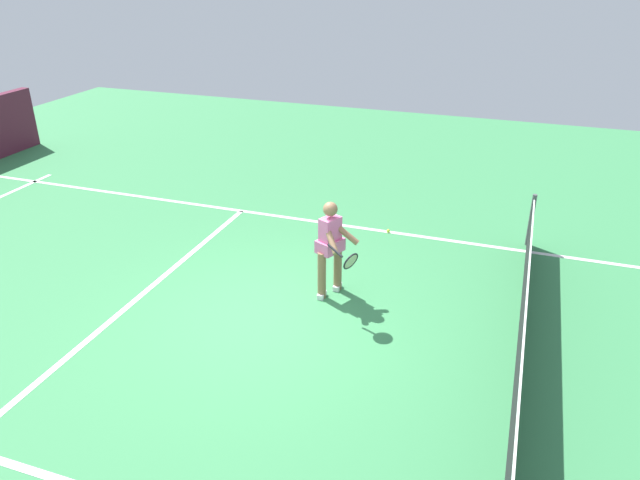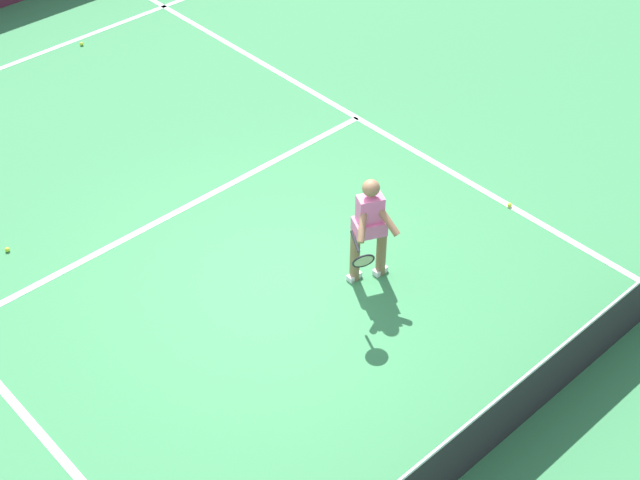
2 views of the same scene
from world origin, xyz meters
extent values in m
plane|color=#38844C|center=(0.00, 0.00, 0.00)|extent=(25.93, 25.93, 0.00)
cube|color=white|center=(0.00, -2.12, 0.00)|extent=(7.00, 0.10, 0.01)
cube|color=white|center=(-3.50, 0.00, 0.00)|extent=(0.10, 17.94, 0.01)
cylinder|color=#4C4C51|center=(-3.80, 3.55, 0.49)|extent=(0.08, 0.08, 0.99)
cube|color=#232326|center=(0.00, 3.55, 0.43)|extent=(7.52, 0.02, 0.87)
cube|color=white|center=(0.00, 3.55, 0.89)|extent=(7.52, 0.02, 0.04)
cylinder|color=#8C6647|center=(-1.12, 0.73, 0.39)|extent=(0.13, 0.13, 0.78)
cylinder|color=#8C6647|center=(-0.80, 0.58, 0.39)|extent=(0.13, 0.13, 0.78)
cube|color=white|center=(-1.12, 0.73, 0.04)|extent=(0.20, 0.10, 0.08)
cube|color=white|center=(-0.80, 0.58, 0.04)|extent=(0.20, 0.10, 0.08)
cube|color=pink|center=(-0.96, 0.66, 1.04)|extent=(0.37, 0.32, 0.52)
cube|color=pink|center=(-0.96, 0.66, 0.84)|extent=(0.48, 0.42, 0.20)
sphere|color=#8C6647|center=(-0.96, 0.66, 1.44)|extent=(0.22, 0.22, 0.22)
cylinder|color=#8C6647|center=(-1.03, 0.86, 1.06)|extent=(0.09, 0.48, 0.37)
cylinder|color=#8C6647|center=(-0.76, 0.73, 1.06)|extent=(0.42, 0.38, 0.37)
cylinder|color=black|center=(-0.47, 0.89, 1.02)|extent=(0.16, 0.28, 0.14)
torus|color=black|center=(-0.35, 1.17, 0.96)|extent=(0.31, 0.23, 0.28)
cylinder|color=beige|center=(-0.35, 1.17, 0.96)|extent=(0.26, 0.18, 0.23)
sphere|color=#D1E533|center=(-3.48, 1.00, 0.03)|extent=(0.07, 0.07, 0.07)
camera|label=1|loc=(6.87, 3.23, 4.91)|focal=33.91mm
camera|label=2|loc=(5.62, 6.88, 8.31)|focal=52.61mm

